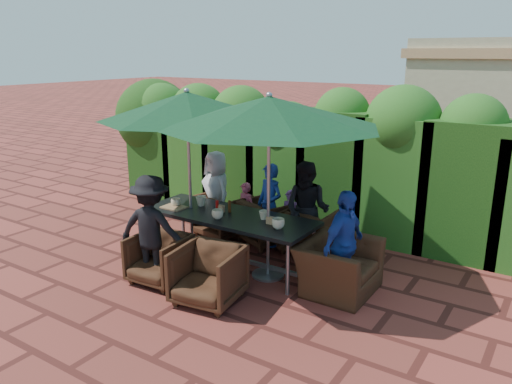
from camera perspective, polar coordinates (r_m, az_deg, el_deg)
The scene contains 30 objects.
ground at distance 7.10m, azimuth -2.28°, elevation -8.68°, with size 80.00×80.00×0.00m, color maroon.
dining_table at distance 6.99m, azimuth -3.18°, elevation -3.15°, with size 2.52×0.90×0.75m.
umbrella_left at distance 7.02m, azimuth -7.88°, elevation 9.69°, with size 2.46×2.46×2.46m.
umbrella_right at distance 6.26m, azimuth 1.51°, elevation 9.13°, with size 2.86×2.86×2.46m.
chair_far_left at distance 8.20m, azimuth -3.90°, elevation -2.40°, with size 0.75×0.70×0.77m, color black.
chair_far_mid at distance 7.89m, azimuth 1.14°, elevation -3.13°, with size 0.74×0.70×0.77m, color black.
chair_far_right at distance 7.57m, azimuth 6.12°, elevation -4.15°, with size 0.72×0.67×0.74m, color black.
chair_near_left at distance 6.70m, azimuth -11.02°, elevation -7.23°, with size 0.69×0.64×0.71m, color black.
chair_near_right at distance 6.08m, azimuth -5.51°, elevation -9.14°, with size 0.75×0.70×0.77m, color black.
chair_end_right at distance 6.40m, azimuth 9.44°, elevation -7.50°, with size 0.99×0.65×0.87m, color black.
adult_far_left at distance 8.24m, azimuth -4.55°, elevation -0.07°, with size 0.69×0.41×1.39m, color silver.
adult_far_mid at distance 7.70m, azimuth 1.56°, elevation -1.53°, with size 0.47×0.38×1.30m, color #1D3B9E.
adult_far_right at distance 7.31m, azimuth 5.87°, elevation -2.04°, with size 0.68×0.42×1.42m, color black.
adult_near_left at distance 6.67m, azimuth -11.84°, elevation -4.09°, with size 0.91×0.42×1.42m, color black.
adult_end_right at distance 6.19m, azimuth 10.01°, elevation -5.91°, with size 0.80×0.40×1.36m, color #1D3B9E.
child_left at distance 8.08m, azimuth -1.22°, elevation -2.11°, with size 0.33×0.27×0.91m, color #E14F6E.
child_right at distance 7.75m, azimuth 3.90°, elevation -3.02°, with size 0.32×0.26×0.89m, color #AE54B6.
pedestrian_a at distance 9.84m, azimuth 20.11°, elevation 2.55°, with size 1.59×0.57×1.70m, color #2D8524.
pedestrian_b at distance 9.96m, azimuth 24.38°, elevation 2.05°, with size 0.78×0.48×1.63m, color #E14F6E.
cup_a at distance 7.40m, azimuth -9.14°, elevation -1.17°, with size 0.14×0.14×0.11m, color beige.
cup_b at distance 7.36m, azimuth -6.29°, elevation -1.03°, with size 0.15×0.15×0.14m, color beige.
cup_c at distance 6.78m, azimuth -4.42°, elevation -2.53°, with size 0.16×0.16×0.13m, color beige.
cup_d at distance 6.74m, azimuth 0.89°, elevation -2.64°, with size 0.13×0.13×0.12m, color beige.
cup_e at distance 6.39m, azimuth 2.56°, elevation -3.62°, with size 0.17×0.17×0.13m, color beige.
ketchup_bottle at distance 7.05m, azimuth -4.46°, elevation -1.63°, with size 0.04×0.04×0.17m, color #B20C0A.
sauce_bottle at distance 7.03m, azimuth -3.05°, elevation -1.66°, with size 0.04×0.04×0.17m, color #4C230C.
serving_tray at distance 7.33m, azimuth -9.35°, elevation -1.74°, with size 0.35×0.25×0.02m, color #936C47.
number_block_left at distance 7.06m, azimuth -4.11°, elevation -1.90°, with size 0.12×0.06×0.10m, color tan.
number_block_right at distance 6.56m, azimuth 1.72°, elevation -3.27°, with size 0.12×0.06×0.10m, color tan.
hedge_wall at distance 8.72m, azimuth 5.26°, elevation 5.08°, with size 9.10×1.60×2.47m.
Camera 1 is at (3.77, -5.25, 2.94)m, focal length 35.00 mm.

